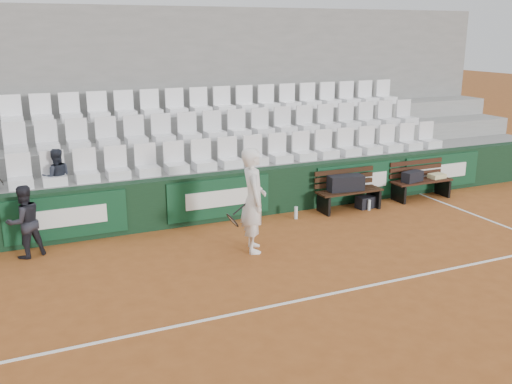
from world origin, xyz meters
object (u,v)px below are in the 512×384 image
(bench_right, at_px, (421,189))
(tennis_player, at_px, (253,200))
(sports_bag_right, at_px, (412,176))
(water_bottle_far, at_px, (369,205))
(ball_kid, at_px, (24,222))
(sports_bag_ground, at_px, (366,202))
(water_bottle_near, at_px, (296,213))
(sports_bag_left, at_px, (346,183))
(spectator_c, at_px, (55,155))
(bench_left, at_px, (349,200))

(bench_right, xyz_separation_m, tennis_player, (-4.95, -1.42, 0.72))
(tennis_player, bearing_deg, sports_bag_right, 16.82)
(water_bottle_far, bearing_deg, ball_kid, 178.57)
(sports_bag_ground, distance_m, water_bottle_near, 1.80)
(sports_bag_left, relative_size, sports_bag_ground, 1.80)
(sports_bag_ground, bearing_deg, water_bottle_near, -178.07)
(sports_bag_ground, height_order, tennis_player, tennis_player)
(sports_bag_left, bearing_deg, bench_right, 0.89)
(water_bottle_near, relative_size, water_bottle_far, 1.11)
(spectator_c, bearing_deg, sports_bag_ground, 173.24)
(sports_bag_left, height_order, ball_kid, ball_kid)
(bench_left, xyz_separation_m, bench_right, (2.04, 0.07, 0.00))
(tennis_player, distance_m, ball_kid, 3.98)
(tennis_player, height_order, ball_kid, tennis_player)
(sports_bag_left, bearing_deg, spectator_c, 170.48)
(bench_right, height_order, water_bottle_near, bench_right)
(sports_bag_left, relative_size, tennis_player, 0.41)
(bench_left, bearing_deg, water_bottle_near, -176.38)
(sports_bag_ground, bearing_deg, bench_left, 176.59)
(sports_bag_left, relative_size, ball_kid, 0.61)
(water_bottle_far, height_order, tennis_player, tennis_player)
(sports_bag_right, relative_size, ball_kid, 0.40)
(tennis_player, distance_m, spectator_c, 3.93)
(bench_right, height_order, tennis_player, tennis_player)
(tennis_player, bearing_deg, water_bottle_near, 39.56)
(sports_bag_ground, height_order, ball_kid, ball_kid)
(water_bottle_far, distance_m, tennis_player, 3.59)
(ball_kid, bearing_deg, sports_bag_right, 158.21)
(bench_left, bearing_deg, bench_right, 1.86)
(water_bottle_far, distance_m, spectator_c, 6.64)
(sports_bag_ground, xyz_separation_m, water_bottle_near, (-1.80, -0.06, 0.00))
(bench_right, xyz_separation_m, spectator_c, (-8.02, 0.95, 1.34))
(water_bottle_far, height_order, spectator_c, spectator_c)
(bench_right, distance_m, sports_bag_ground, 1.61)
(sports_bag_left, distance_m, water_bottle_near, 1.37)
(bench_left, distance_m, tennis_player, 3.29)
(bench_left, xyz_separation_m, water_bottle_far, (0.39, -0.21, -0.11))
(sports_bag_left, bearing_deg, water_bottle_far, -26.24)
(sports_bag_right, bearing_deg, water_bottle_far, -169.31)
(bench_left, bearing_deg, spectator_c, 170.31)
(bench_right, relative_size, tennis_player, 0.80)
(bench_left, relative_size, sports_bag_right, 2.87)
(bench_right, bearing_deg, water_bottle_near, -177.43)
(water_bottle_far, bearing_deg, spectator_c, 169.11)
(sports_bag_right, bearing_deg, sports_bag_ground, -176.73)
(sports_bag_ground, bearing_deg, bench_right, 3.28)
(sports_bag_left, bearing_deg, tennis_player, -153.73)
(sports_bag_ground, bearing_deg, sports_bag_left, 173.61)
(tennis_player, bearing_deg, water_bottle_far, 19.23)
(sports_bag_right, distance_m, sports_bag_ground, 1.38)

